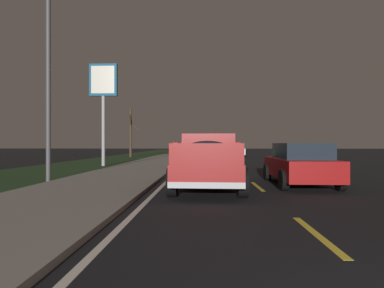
% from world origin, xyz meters
% --- Properties ---
extents(ground, '(144.00, 144.00, 0.00)m').
position_xyz_m(ground, '(27.00, 0.00, 0.00)').
color(ground, black).
extents(sidewalk_shoulder, '(108.00, 4.00, 0.12)m').
position_xyz_m(sidewalk_shoulder, '(27.00, 5.70, 0.06)').
color(sidewalk_shoulder, gray).
rests_on(sidewalk_shoulder, ground).
extents(grass_verge, '(108.00, 6.00, 0.01)m').
position_xyz_m(grass_verge, '(27.00, 10.70, 0.00)').
color(grass_verge, '#1E3819').
rests_on(grass_verge, ground).
extents(lane_markings, '(108.00, 3.54, 0.01)m').
position_xyz_m(lane_markings, '(28.64, 2.55, 0.00)').
color(lane_markings, yellow).
rests_on(lane_markings, ground).
extents(pickup_truck, '(5.48, 2.39, 1.87)m').
position_xyz_m(pickup_truck, '(9.22, 1.75, 0.98)').
color(pickup_truck, maroon).
rests_on(pickup_truck, ground).
extents(sedan_green, '(4.44, 2.08, 1.54)m').
position_xyz_m(sedan_green, '(35.32, 1.67, 0.78)').
color(sedan_green, '#14592D').
rests_on(sedan_green, ground).
extents(sedan_white, '(4.42, 2.05, 1.54)m').
position_xyz_m(sedan_white, '(35.93, -1.74, 0.78)').
color(sedan_white, silver).
rests_on(sedan_white, ground).
extents(sedan_blue, '(4.43, 2.08, 1.54)m').
position_xyz_m(sedan_blue, '(17.31, 1.79, 0.78)').
color(sedan_blue, navy).
rests_on(sedan_blue, ground).
extents(sedan_red, '(4.43, 2.06, 1.54)m').
position_xyz_m(sedan_red, '(10.16, -1.61, 0.78)').
color(sedan_red, maroon).
rests_on(sedan_red, ground).
extents(gas_price_sign, '(0.27, 1.90, 6.98)m').
position_xyz_m(gas_price_sign, '(19.91, 8.81, 5.25)').
color(gas_price_sign, '#99999E').
rests_on(gas_price_sign, ground).
extents(street_light_near, '(0.36, 1.97, 7.83)m').
position_xyz_m(street_light_near, '(10.66, 7.74, 4.73)').
color(street_light_near, '#4C4C51').
rests_on(street_light_near, ground).
extents(bare_tree_far, '(2.03, 1.18, 5.54)m').
position_xyz_m(bare_tree_far, '(34.45, 10.31, 2.90)').
color(bare_tree_far, '#423323').
rests_on(bare_tree_far, ground).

